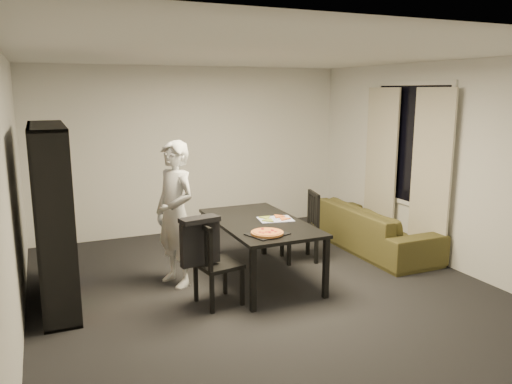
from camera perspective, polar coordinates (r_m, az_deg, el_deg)
name	(u,v)px	position (r m, az deg, el deg)	size (l,w,h in m)	color
room	(265,178)	(5.43, 1.06, 1.62)	(5.01, 5.51, 2.61)	black
window_pane	(410,144)	(7.25, 17.24, 5.21)	(0.02, 1.40, 1.60)	black
window_frame	(410,144)	(7.25, 17.21, 5.21)	(0.03, 1.52, 1.72)	white
curtain_left	(431,176)	(6.86, 19.34, 1.78)	(0.03, 0.70, 2.25)	beige
curtain_right	(381,165)	(7.64, 14.07, 3.04)	(0.03, 0.70, 2.25)	beige
bookshelf	(53,216)	(5.61, -22.16, -2.57)	(0.35, 1.50, 1.90)	black
dining_table	(259,226)	(5.93, 0.39, -3.93)	(0.96, 1.72, 0.72)	black
chair_left	(211,258)	(5.26, -5.16, -7.57)	(0.49, 0.49, 0.91)	black
chair_right	(306,222)	(6.66, 5.70, -3.38)	(0.51, 0.51, 0.92)	black
draped_jacket	(200,239)	(5.13, -6.42, -5.36)	(0.43, 0.24, 0.50)	black
person	(175,214)	(5.80, -9.22, -2.50)	(0.61, 0.40, 1.69)	silver
baking_tray	(267,234)	(5.37, 1.31, -4.82)	(0.40, 0.32, 0.01)	black
pepperoni_pizza	(267,233)	(5.34, 1.28, -4.67)	(0.35, 0.35, 0.03)	#AA6431
kitchen_towel	(275,219)	(5.98, 2.23, -3.13)	(0.40, 0.30, 0.01)	white
pizza_slices	(274,218)	(5.98, 2.06, -3.01)	(0.37, 0.31, 0.01)	gold
sofa	(372,228)	(7.32, 13.14, -3.98)	(2.14, 0.84, 0.62)	#3D3818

